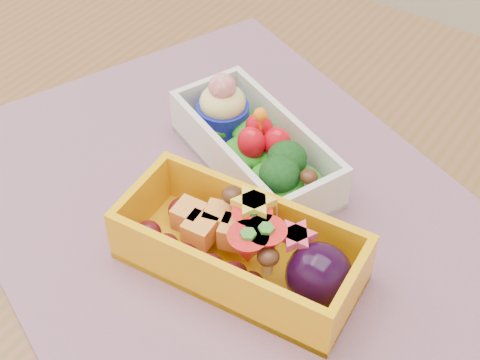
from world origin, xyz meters
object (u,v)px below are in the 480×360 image
Objects in this scene: bento_white at (255,147)px; bento_yellow at (244,248)px; table at (201,289)px; placemat at (229,213)px.

bento_white is 0.12m from bento_yellow.
bento_white is (0.01, 0.08, 0.13)m from table.
table is at bearing -136.31° from placemat.
placemat is 2.62× the size of bento_white.
placemat is (0.02, 0.02, 0.10)m from table.
table is 0.15m from bento_yellow.
bento_yellow is at bearing -20.47° from table.
bento_white reaches higher than placemat.
table is 6.24× the size of bento_yellow.
bento_white reaches higher than table.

